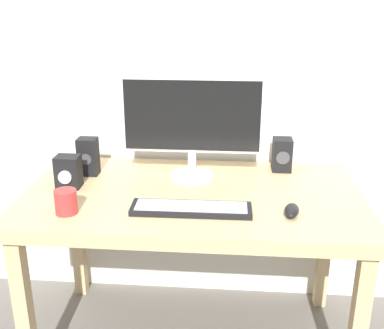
% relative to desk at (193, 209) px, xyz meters
% --- Properties ---
extents(wall_back, '(2.86, 0.04, 3.00)m').
position_rel_desk_xyz_m(wall_back, '(0.00, 0.43, 0.82)').
color(wall_back, silver).
rests_on(wall_back, ground_plane).
extents(desk, '(1.39, 0.79, 0.76)m').
position_rel_desk_xyz_m(desk, '(0.00, 0.00, 0.00)').
color(desk, tan).
rests_on(desk, ground_plane).
extents(monitor, '(0.61, 0.19, 0.45)m').
position_rel_desk_xyz_m(monitor, '(-0.02, 0.17, 0.33)').
color(monitor, silver).
rests_on(monitor, desk).
extents(keyboard_primary, '(0.46, 0.13, 0.02)m').
position_rel_desk_xyz_m(keyboard_primary, '(0.01, -0.19, 0.09)').
color(keyboard_primary, black).
rests_on(keyboard_primary, desk).
extents(mouse, '(0.07, 0.12, 0.04)m').
position_rel_desk_xyz_m(mouse, '(0.38, -0.19, 0.10)').
color(mouse, black).
rests_on(mouse, desk).
extents(speaker_right, '(0.09, 0.09, 0.15)m').
position_rel_desk_xyz_m(speaker_right, '(0.39, 0.29, 0.15)').
color(speaker_right, black).
rests_on(speaker_right, desk).
extents(speaker_left, '(0.09, 0.08, 0.17)m').
position_rel_desk_xyz_m(speaker_left, '(-0.49, 0.16, 0.16)').
color(speaker_left, black).
rests_on(speaker_left, desk).
extents(audio_controller, '(0.10, 0.09, 0.14)m').
position_rel_desk_xyz_m(audio_controller, '(-0.53, 0.01, 0.15)').
color(audio_controller, black).
rests_on(audio_controller, desk).
extents(coffee_mug, '(0.08, 0.08, 0.09)m').
position_rel_desk_xyz_m(coffee_mug, '(-0.46, -0.24, 0.12)').
color(coffee_mug, red).
rests_on(coffee_mug, desk).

